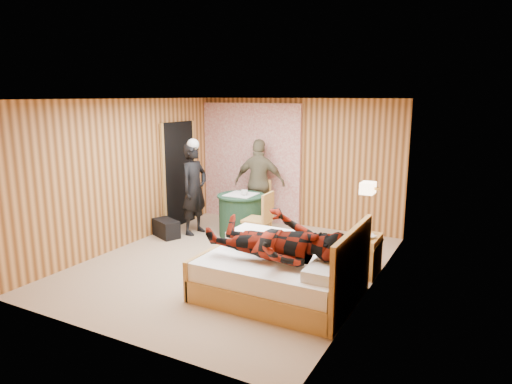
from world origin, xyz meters
The scene contains 23 objects.
floor centered at (0.00, 0.00, 0.00)m, with size 4.20×5.00×0.01m, color tan.
ceiling centered at (0.00, 0.00, 2.50)m, with size 4.20×5.00×0.01m, color white.
wall_back centered at (0.00, 2.50, 1.25)m, with size 4.20×0.02×2.50m, color tan.
wall_left centered at (-2.10, 0.00, 1.25)m, with size 0.02×5.00×2.50m, color tan.
wall_right centered at (2.10, 0.00, 1.25)m, with size 0.02×5.00×2.50m, color tan.
curtain centered at (-1.00, 2.43, 1.20)m, with size 2.20×0.08×2.40m, color silver.
doorway centered at (-2.06, 1.40, 1.02)m, with size 0.06×0.90×2.05m, color black.
wall_lamp centered at (1.92, 0.45, 1.30)m, with size 0.26×0.24×0.16m.
bed centered at (1.13, -0.65, 0.30)m, with size 1.95×1.50×1.03m.
nightstand centered at (1.88, 0.55, 0.30)m, with size 0.44×0.60×0.57m.
round_table centered at (-0.62, 1.35, 0.39)m, with size 0.88×0.88×0.78m.
chair_far centered at (-0.61, 2.04, 0.54)m, with size 0.45×0.45×0.93m.
chair_near centered at (0.03, 0.93, 0.55)m, with size 0.45×0.45×0.95m.
duffel_bag centered at (-1.79, 0.61, 0.16)m, with size 0.56×0.30×0.32m, color black.
sneaker_left centered at (-0.59, 1.03, 0.06)m, with size 0.25×0.10×0.11m, color silver.
sneaker_right centered at (0.01, 1.11, 0.06)m, with size 0.28×0.11×0.12m, color silver.
woman_standing centered at (-1.45, 1.05, 0.85)m, with size 0.62×0.41×1.70m, color black.
man_at_table centered at (-0.62, 2.09, 0.86)m, with size 1.01×0.42×1.72m, color brown.
man_on_bed centered at (1.15, -0.88, 0.95)m, with size 1.77×0.67×0.86m, color maroon.
book_lower centered at (1.88, 0.50, 0.59)m, with size 0.17×0.22×0.02m, color silver.
book_upper centered at (1.88, 0.50, 0.61)m, with size 0.16×0.22×0.02m, color silver.
cup_nightstand centered at (1.88, 0.68, 0.62)m, with size 0.10×0.10×0.09m, color silver.
cup_table centered at (-0.52, 1.30, 0.83)m, with size 0.12×0.12×0.10m, color silver.
Camera 1 is at (3.44, -5.72, 2.56)m, focal length 32.00 mm.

